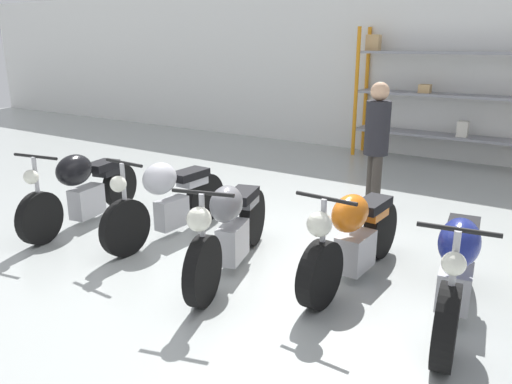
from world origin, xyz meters
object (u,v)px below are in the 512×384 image
at_px(motorcycle_black, 82,188).
at_px(person_browsing, 377,139).
at_px(motorcycle_grey, 230,228).
at_px(motorcycle_blue, 456,270).
at_px(motorcycle_silver, 168,198).
at_px(motorcycle_orange, 353,237).
at_px(shelving_rack, 439,93).

height_order(motorcycle_black, person_browsing, person_browsing).
bearing_deg(motorcycle_grey, motorcycle_blue, 80.16).
height_order(motorcycle_black, motorcycle_blue, motorcycle_blue).
distance_m(motorcycle_silver, motorcycle_orange, 2.34).
relative_size(shelving_rack, motorcycle_silver, 1.70).
height_order(motorcycle_orange, person_browsing, person_browsing).
height_order(motorcycle_silver, motorcycle_grey, motorcycle_silver).
xyz_separation_m(shelving_rack, motorcycle_black, (-2.86, -6.22, -0.88)).
xyz_separation_m(motorcycle_black, person_browsing, (3.08, 2.33, 0.60)).
xyz_separation_m(shelving_rack, motorcycle_grey, (-0.39, -6.30, -0.88)).
height_order(shelving_rack, motorcycle_grey, shelving_rack).
relative_size(shelving_rack, motorcycle_black, 1.62).
distance_m(motorcycle_black, motorcycle_blue, 4.63).
relative_size(shelving_rack, person_browsing, 1.88).
xyz_separation_m(motorcycle_grey, person_browsing, (0.61, 2.41, 0.60)).
distance_m(motorcycle_black, motorcycle_orange, 3.62).
bearing_deg(motorcycle_black, person_browsing, 115.92).
bearing_deg(motorcycle_blue, motorcycle_grey, -91.38).
height_order(motorcycle_orange, motorcycle_blue, motorcycle_blue).
bearing_deg(motorcycle_blue, shelving_rack, -171.96).
relative_size(motorcycle_orange, person_browsing, 1.09).
relative_size(shelving_rack, motorcycle_blue, 1.68).
bearing_deg(motorcycle_orange, motorcycle_silver, -83.74).
bearing_deg(motorcycle_orange, motorcycle_black, -80.99).
relative_size(motorcycle_black, person_browsing, 1.17).
bearing_deg(shelving_rack, motorcycle_blue, -73.63).
distance_m(shelving_rack, motorcycle_black, 6.90).
bearing_deg(motorcycle_silver, shelving_rack, 166.17).
relative_size(motorcycle_grey, person_browsing, 1.15).
xyz_separation_m(motorcycle_orange, motorcycle_blue, (1.03, -0.25, 0.02)).
height_order(motorcycle_black, motorcycle_orange, motorcycle_black).
xyz_separation_m(shelving_rack, motorcycle_orange, (0.74, -5.78, -0.91)).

